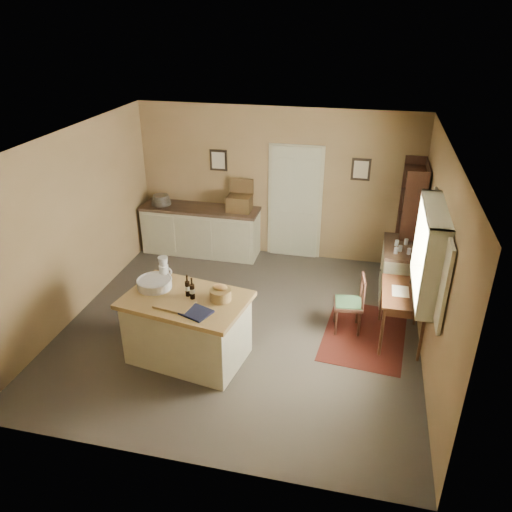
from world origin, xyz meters
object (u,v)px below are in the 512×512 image
at_px(sideboard, 201,229).
at_px(desk_chair, 348,304).
at_px(work_island, 187,326).
at_px(right_cabinet, 399,272).
at_px(writing_desk, 403,298).
at_px(shelving_unit, 412,224).

relative_size(sideboard, desk_chair, 2.56).
bearing_deg(work_island, right_cabinet, 48.30).
bearing_deg(sideboard, right_cabinet, -13.69).
relative_size(work_island, writing_desk, 1.77).
bearing_deg(sideboard, desk_chair, -34.58).
bearing_deg(right_cabinet, writing_desk, -89.99).
xyz_separation_m(writing_desk, desk_chair, (-0.72, 0.08, -0.25)).
relative_size(sideboard, right_cabinet, 2.19).
xyz_separation_m(sideboard, shelving_unit, (3.69, -0.22, 0.53)).
bearing_deg(writing_desk, right_cabinet, 90.01).
xyz_separation_m(right_cabinet, shelving_unit, (0.15, 0.64, 0.55)).
bearing_deg(writing_desk, shelving_unit, 85.16).
relative_size(work_island, shelving_unit, 0.83).
distance_m(desk_chair, right_cabinet, 1.30).
bearing_deg(work_island, sideboard, 114.66).
relative_size(work_island, right_cabinet, 1.69).
height_order(desk_chair, right_cabinet, right_cabinet).
height_order(right_cabinet, shelving_unit, shelving_unit).
bearing_deg(desk_chair, right_cabinet, 49.72).
height_order(writing_desk, shelving_unit, shelving_unit).
xyz_separation_m(writing_desk, right_cabinet, (-0.00, 1.16, -0.21)).
relative_size(desk_chair, shelving_unit, 0.42).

